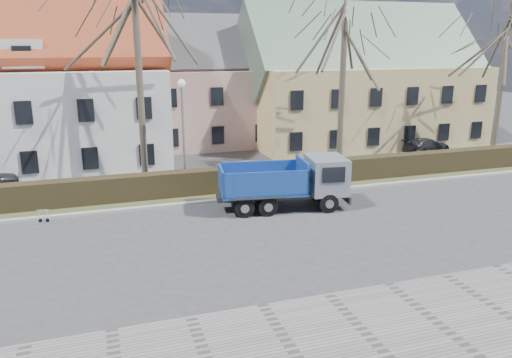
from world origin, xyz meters
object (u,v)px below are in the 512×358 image
object	(u,v)px
dump_truck	(279,183)
streetlight	(184,136)
parked_car_b	(426,146)
cart_frame	(39,215)

from	to	relation	value
dump_truck	streetlight	bearing A→B (deg)	139.07
streetlight	parked_car_b	distance (m)	19.05
dump_truck	streetlight	size ratio (longest dim) A/B	1.06
dump_truck	parked_car_b	xyz separation A→B (m)	(14.64, 8.48, -0.73)
streetlight	parked_car_b	bearing A→B (deg)	12.55
dump_truck	cart_frame	bearing A→B (deg)	-179.70
streetlight	parked_car_b	xyz separation A→B (m)	(18.44, 4.11, -2.48)
streetlight	parked_car_b	size ratio (longest dim) A/B	1.58
streetlight	cart_frame	bearing A→B (deg)	-158.18
parked_car_b	streetlight	bearing A→B (deg)	91.60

